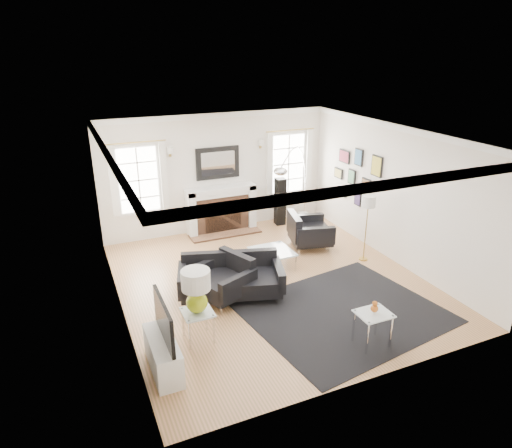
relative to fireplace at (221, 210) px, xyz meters
name	(u,v)px	position (x,y,z in m)	size (l,w,h in m)	color
floor	(271,282)	(0.00, -2.79, -0.54)	(6.00, 6.00, 0.00)	olive
back_wall	(217,173)	(0.00, 0.21, 0.86)	(5.50, 0.04, 2.80)	white
front_wall	(376,290)	(0.00, -5.79, 0.86)	(5.50, 0.04, 2.80)	white
left_wall	(115,237)	(-2.75, -2.79, 0.86)	(0.04, 6.00, 2.80)	white
right_wall	(394,194)	(2.75, -2.79, 0.86)	(0.04, 6.00, 2.80)	white
ceiling	(273,135)	(0.00, -2.79, 2.26)	(5.50, 6.00, 0.02)	white
crown_molding	(273,139)	(0.00, -2.79, 2.20)	(5.50, 6.00, 0.12)	white
fireplace	(221,210)	(0.00, 0.00, 0.00)	(1.70, 0.69, 1.11)	white
mantel_mirror	(218,163)	(0.00, 0.16, 1.11)	(1.05, 0.07, 0.75)	black
window_left	(138,180)	(-1.85, 0.16, 0.92)	(1.24, 0.15, 1.62)	white
window_right	(288,163)	(1.85, 0.16, 0.92)	(1.24, 0.15, 1.62)	white
gallery_wall	(356,173)	(2.72, -1.50, 0.99)	(0.04, 1.73, 1.29)	black
tv_unit	(163,350)	(-2.44, -4.49, -0.21)	(0.35, 1.00, 1.09)	white
area_rug	(344,313)	(0.67, -4.27, -0.54)	(3.09, 2.58, 0.01)	black
sofa	(231,278)	(-0.87, -2.93, -0.21)	(2.01, 1.33, 0.60)	black
armchair_left	(225,280)	(-1.00, -2.98, -0.19)	(1.13, 1.19, 0.64)	black
armchair_right	(308,232)	(1.44, -1.65, -0.18)	(1.06, 1.13, 0.65)	black
coffee_table	(272,252)	(0.29, -2.22, -0.22)	(0.79, 0.79, 0.35)	silver
side_table_left	(198,317)	(-1.80, -4.01, -0.15)	(0.45, 0.45, 0.50)	silver
nesting_table	(373,320)	(0.55, -5.16, -0.11)	(0.50, 0.42, 0.55)	silver
gourd_lamp	(196,288)	(-1.80, -4.01, 0.35)	(0.43, 0.43, 0.69)	#A6BD17
orange_vase	(375,307)	(0.55, -5.16, 0.11)	(0.11, 0.11, 0.18)	#B25516
arc_floor_lamp	(294,185)	(1.58, -0.67, 0.61)	(1.50, 1.39, 2.13)	white
stick_floor_lamp	(368,205)	(2.20, -2.69, 0.68)	(0.29, 0.29, 1.41)	#B18F3D
speaker_tower	(280,202)	(1.50, -0.14, 0.05)	(0.24, 0.24, 1.19)	black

